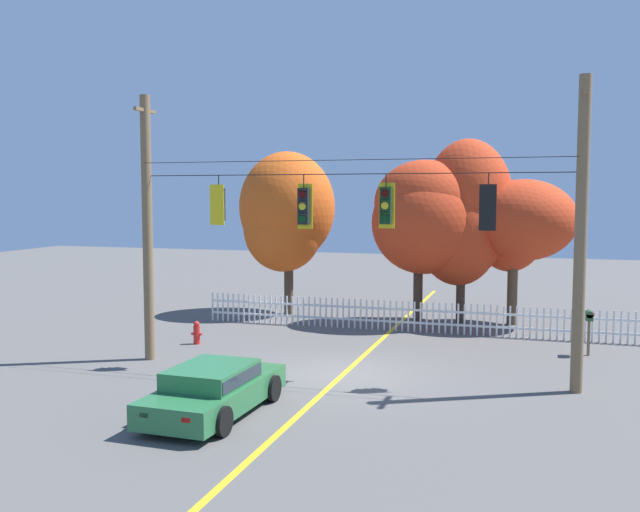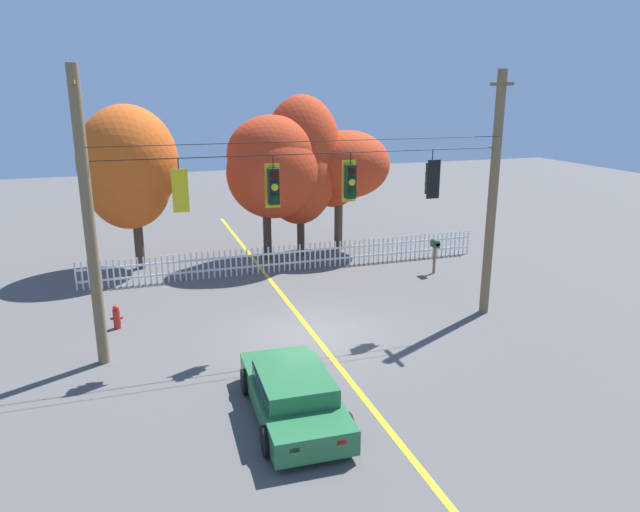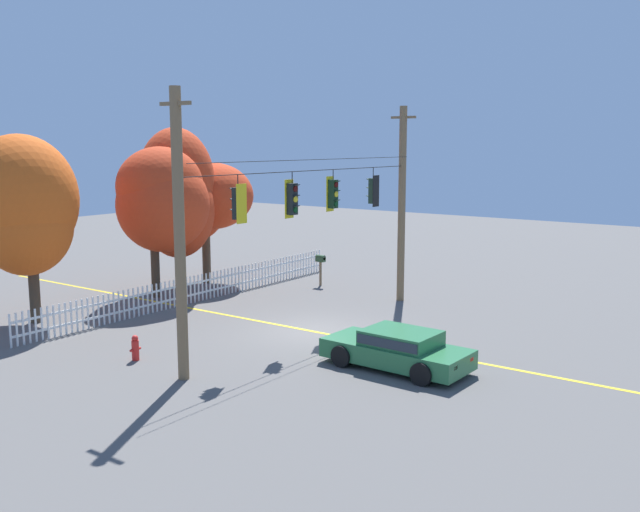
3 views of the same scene
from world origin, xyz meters
name	(u,v)px [view 2 (image 2 of 3)]	position (x,y,z in m)	size (l,w,h in m)	color
ground	(313,334)	(0.00, 0.00, 0.00)	(80.00, 80.00, 0.00)	#565451
lane_centerline_stripe	(313,334)	(0.00, 0.00, 0.00)	(0.16, 36.00, 0.01)	gold
signal_support_span	(313,206)	(0.00, 0.00, 4.03)	(12.53, 1.10, 7.93)	brown
traffic_signal_westbound_side	(180,190)	(-3.75, -0.01, 4.71)	(0.43, 0.38, 1.43)	black
traffic_signal_eastbound_side	(273,186)	(-1.16, 0.01, 4.68)	(0.43, 0.38, 1.51)	black
traffic_signal_northbound_primary	(350,181)	(1.17, 0.01, 4.71)	(0.43, 0.38, 1.47)	black
traffic_signal_northbound_secondary	(432,179)	(3.85, -0.01, 4.67)	(0.43, 0.38, 1.48)	black
white_picket_fence	(292,258)	(1.19, 6.67, 0.56)	(16.92, 0.06, 1.11)	white
autumn_maple_near_fence	(128,170)	(-5.02, 9.12, 4.18)	(4.02, 3.87, 6.80)	#473828
autumn_maple_mid	(273,166)	(0.91, 8.58, 4.19)	(4.03, 3.88, 6.34)	#473828
autumn_oak_far_east	(303,162)	(2.41, 9.06, 4.24)	(3.62, 3.61, 7.16)	#473828
autumn_maple_far_west	(343,168)	(4.39, 9.27, 3.86)	(3.98, 3.68, 5.59)	brown
parked_car	(293,393)	(-1.87, -4.37, 0.60)	(2.05, 4.35, 1.15)	#286B3D
fire_hydrant	(117,317)	(-5.77, 2.42, 0.38)	(0.38, 0.22, 0.78)	red
roadside_mailbox	(435,246)	(6.68, 4.48, 1.16)	(0.25, 0.44, 1.42)	brown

